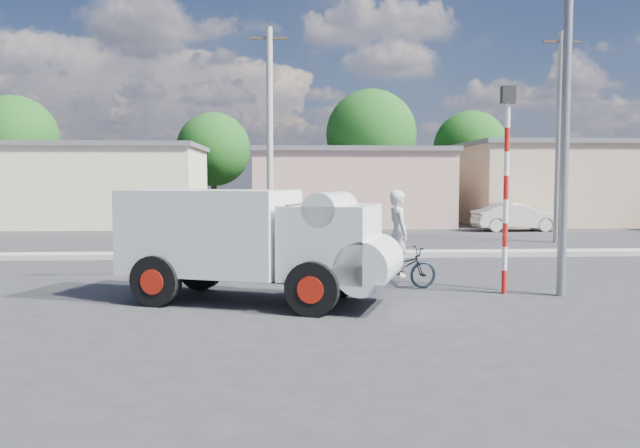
{
  "coord_description": "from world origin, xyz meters",
  "views": [
    {
      "loc": [
        -1.44,
        -11.36,
        2.42
      ],
      "look_at": [
        -0.56,
        4.27,
        1.3
      ],
      "focal_mm": 35.0,
      "sensor_mm": 36.0,
      "label": 1
    }
  ],
  "objects": [
    {
      "name": "cyclist",
      "position": [
        1.04,
        2.16,
        0.94
      ],
      "size": [
        0.56,
        0.75,
        1.89
      ],
      "primitive_type": "imported",
      "rotation": [
        0.0,
        0.0,
        1.74
      ],
      "color": "silver",
      "rests_on": "ground"
    },
    {
      "name": "utility_poles",
      "position": [
        3.25,
        12.0,
        4.07
      ],
      "size": [
        35.4,
        0.24,
        8.0
      ],
      "color": "#99968E",
      "rests_on": "ground"
    },
    {
      "name": "car_cream",
      "position": [
        9.41,
        17.33,
        0.66
      ],
      "size": [
        4.02,
        1.51,
        1.31
      ],
      "primitive_type": "imported",
      "rotation": [
        0.0,
        0.0,
        1.6
      ],
      "color": "beige",
      "rests_on": "ground"
    },
    {
      "name": "median",
      "position": [
        0.0,
        8.0,
        0.08
      ],
      "size": [
        40.0,
        0.8,
        0.16
      ],
      "primitive_type": "cube",
      "color": "#99968E",
      "rests_on": "ground"
    },
    {
      "name": "bicycle",
      "position": [
        1.04,
        2.16,
        0.47
      ],
      "size": [
        1.85,
        0.91,
        0.93
      ],
      "primitive_type": "imported",
      "rotation": [
        0.0,
        0.0,
        1.74
      ],
      "color": "black",
      "rests_on": "ground"
    },
    {
      "name": "tree_row",
      "position": [
        -2.27,
        28.62,
        4.83
      ],
      "size": [
        34.13,
        7.32,
        8.1
      ],
      "color": "#38281E",
      "rests_on": "ground"
    },
    {
      "name": "building_row",
      "position": [
        1.1,
        22.0,
        2.13
      ],
      "size": [
        37.8,
        7.3,
        4.44
      ],
      "color": "beige",
      "rests_on": "ground"
    },
    {
      "name": "ground_plane",
      "position": [
        0.0,
        0.0,
        0.0
      ],
      "size": [
        120.0,
        120.0,
        0.0
      ],
      "primitive_type": "plane",
      "color": "#28292B",
      "rests_on": "ground"
    },
    {
      "name": "traffic_pole",
      "position": [
        3.2,
        1.5,
        2.59
      ],
      "size": [
        0.28,
        0.18,
        4.36
      ],
      "color": "red",
      "rests_on": "ground"
    },
    {
      "name": "truck",
      "position": [
        -1.95,
        0.88,
        1.23
      ],
      "size": [
        5.69,
        3.57,
        2.21
      ],
      "rotation": [
        0.0,
        0.0,
        -0.33
      ],
      "color": "black",
      "rests_on": "ground"
    },
    {
      "name": "streetlight",
      "position": [
        4.14,
        1.2,
        4.96
      ],
      "size": [
        2.34,
        0.22,
        9.0
      ],
      "color": "slate",
      "rests_on": "ground"
    }
  ]
}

